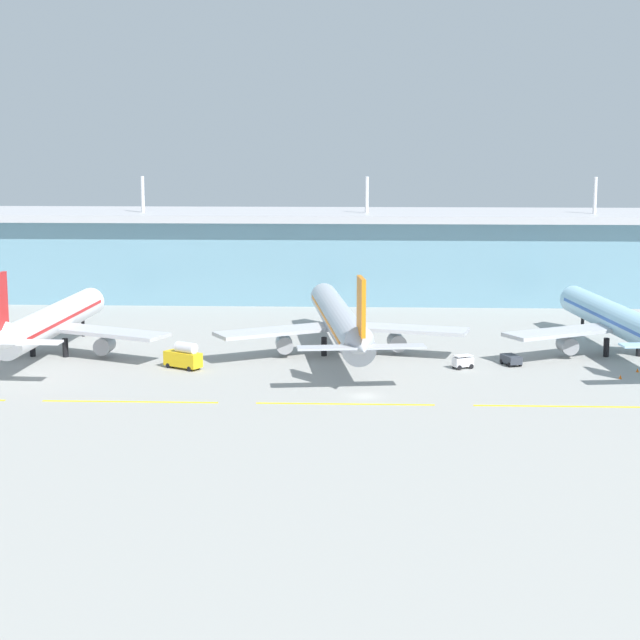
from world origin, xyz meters
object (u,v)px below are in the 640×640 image
safety_cone_left_wingtip (638,370)px  safety_cone_nose_front (620,377)px  airliner_middle (340,321)px  fuel_truck (184,356)px  pushback_tug (511,359)px  airliner_near (50,322)px  baggage_cart (463,362)px  airliner_far (621,322)px

safety_cone_left_wingtip → safety_cone_nose_front: 6.99m
safety_cone_nose_front → airliner_middle: bearing=158.3°
fuel_truck → pushback_tug: 59.59m
airliner_near → baggage_cart: 78.19m
fuel_truck → safety_cone_nose_front: 76.94m
baggage_cart → pushback_tug: baggage_cart is taller
airliner_middle → airliner_far: same height
airliner_far → pushback_tug: airliner_far is taller
airliner_far → safety_cone_nose_front: airliner_far is taller
airliner_middle → baggage_cart: airliner_middle is taller
airliner_far → fuel_truck: size_ratio=8.73×
airliner_near → safety_cone_left_wingtip: airliner_near is taller
safety_cone_left_wingtip → airliner_far: bearing=89.0°
airliner_near → safety_cone_nose_front: size_ratio=84.87×
airliner_middle → airliner_far: (53.56, 1.44, -0.01)m
safety_cone_left_wingtip → pushback_tug: bearing=167.1°
pushback_tug → airliner_far: bearing=25.4°
airliner_far → safety_cone_nose_front: 22.29m
fuel_truck → baggage_cart: bearing=2.6°
airliner_near → pushback_tug: (86.59, -5.32, -5.34)m
airliner_middle → safety_cone_left_wingtip: size_ratio=102.16×
airliner_near → safety_cone_left_wingtip: 108.98m
safety_cone_left_wingtip → safety_cone_nose_front: same height
safety_cone_nose_front → airliner_near: bearing=171.3°
airliner_near → airliner_far: (108.59, 5.10, 0.01)m
airliner_far → safety_cone_nose_front: size_ratio=93.42×
airliner_far → fuel_truck: 82.99m
airliner_far → fuel_truck: airliner_far is taller
airliner_far → baggage_cart: size_ratio=16.25×
airliner_near → pushback_tug: size_ratio=11.99×
baggage_cart → fuel_truck: 50.30m
airliner_far → safety_cone_left_wingtip: bearing=-91.0°
safety_cone_nose_front → safety_cone_left_wingtip: bearing=52.5°
baggage_cart → safety_cone_left_wingtip: baggage_cart is taller
airliner_near → safety_cone_nose_front: airliner_near is taller
airliner_middle → fuel_truck: airliner_middle is taller
airliner_far → airliner_near: bearing=-177.3°
airliner_far → pushback_tug: (-22.00, -10.42, -5.35)m
airliner_far → fuel_truck: bearing=-168.8°
airliner_middle → pushback_tug: bearing=-15.9°
safety_cone_left_wingtip → airliner_middle: bearing=165.3°
baggage_cart → safety_cone_left_wingtip: size_ratio=5.75×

